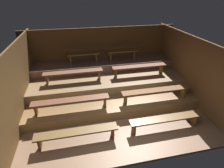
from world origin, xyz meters
TOP-DOWN VIEW (x-y plane):
  - ground at (0.00, 2.14)m, footprint 6.41×5.07m
  - wall_back at (0.00, 4.30)m, footprint 6.41×0.06m
  - wall_left at (-2.84, 2.14)m, footprint 0.06×5.07m
  - wall_right at (2.84, 2.14)m, footprint 0.06×5.07m
  - platform_lower at (0.00, 2.72)m, footprint 5.61×3.11m
  - platform_middle at (0.00, 3.19)m, footprint 5.61×2.17m
  - platform_upper at (0.00, 3.76)m, footprint 5.61×1.01m
  - bench_floor_left at (-1.25, 0.53)m, footprint 2.14×0.29m
  - bench_floor_right at (1.25, 0.53)m, footprint 2.14×0.29m
  - bench_lower_left at (-1.36, 1.55)m, footprint 2.29×0.29m
  - bench_lower_right at (1.36, 1.55)m, footprint 2.29×0.29m
  - bench_middle_left at (-1.23, 2.84)m, footprint 2.08×0.29m
  - bench_middle_right at (1.23, 2.84)m, footprint 2.08×0.29m
  - bench_upper_left at (-0.80, 3.79)m, footprint 1.25×0.29m
  - bench_upper_right at (0.80, 3.79)m, footprint 1.25×0.29m

SIDE VIEW (x-z plane):
  - ground at x=0.00m, z-range -0.08..0.00m
  - platform_lower at x=0.00m, z-range 0.00..0.32m
  - bench_floor_left at x=-1.25m, z-range 0.13..0.52m
  - bench_floor_right at x=1.25m, z-range 0.13..0.52m
  - platform_middle at x=0.00m, z-range 0.32..0.63m
  - bench_lower_left at x=-1.36m, z-range 0.45..0.84m
  - bench_lower_right at x=1.36m, z-range 0.45..0.84m
  - platform_upper at x=0.00m, z-range 0.63..0.95m
  - bench_middle_left at x=-1.23m, z-range 0.76..1.15m
  - bench_middle_right at x=1.23m, z-range 0.76..1.15m
  - wall_back at x=0.00m, z-range 0.00..2.21m
  - wall_left at x=-2.84m, z-range 0.00..2.21m
  - wall_right at x=2.84m, z-range 0.00..2.21m
  - bench_upper_left at x=-0.80m, z-range 1.06..1.45m
  - bench_upper_right at x=0.80m, z-range 1.06..1.45m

